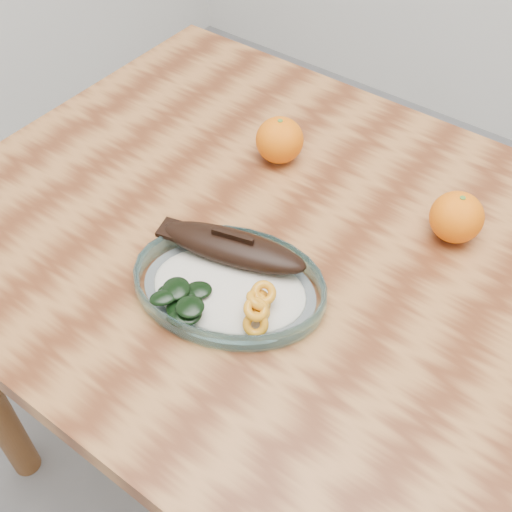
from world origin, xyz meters
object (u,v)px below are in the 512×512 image
dining_table (328,306)px  orange_left (280,140)px  plated_meal (229,283)px  orange_right (457,217)px

dining_table → orange_left: orange_left is taller
dining_table → orange_left: size_ratio=15.57×
plated_meal → orange_left: bearing=92.6°
plated_meal → orange_left: orange_left is taller
plated_meal → orange_right: orange_right is taller
orange_left → orange_right: size_ratio=1.01×
plated_meal → orange_right: bearing=35.3°
orange_left → plated_meal: bearing=-68.2°
dining_table → orange_right: orange_right is taller
dining_table → orange_left: 0.28m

